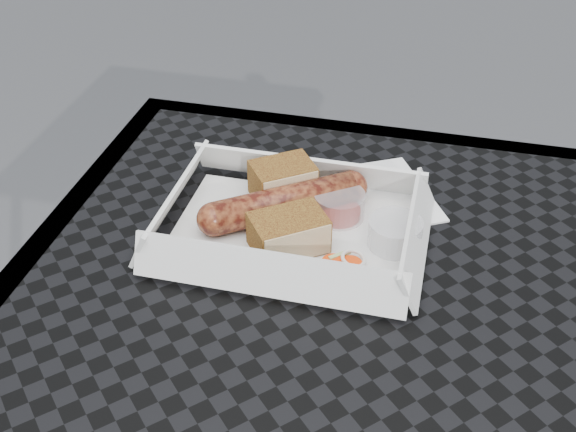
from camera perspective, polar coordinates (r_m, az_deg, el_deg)
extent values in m
cube|color=black|center=(0.56, 12.47, -15.00)|extent=(0.80, 0.80, 0.01)
cube|color=black|center=(0.87, 14.06, 4.89)|extent=(0.80, 0.03, 0.03)
cylinder|color=black|center=(1.12, -7.27, -9.82)|extent=(0.03, 0.03, 0.73)
cube|color=white|center=(0.69, 0.20, -1.39)|extent=(0.22, 0.15, 0.00)
cylinder|color=brown|center=(0.70, -0.27, 1.07)|extent=(0.14, 0.11, 0.03)
sphere|color=brown|center=(0.72, 5.01, 2.31)|extent=(0.03, 0.03, 0.03)
sphere|color=brown|center=(0.68, -5.89, -0.26)|extent=(0.03, 0.03, 0.03)
cube|color=brown|center=(0.72, -0.42, 2.82)|extent=(0.07, 0.07, 0.04)
cube|color=brown|center=(0.66, 0.03, -1.32)|extent=(0.08, 0.08, 0.03)
cylinder|color=#F6400A|center=(0.65, 4.07, -3.83)|extent=(0.02, 0.02, 0.00)
torus|color=white|center=(0.64, 4.68, -4.23)|extent=(0.02, 0.02, 0.00)
cube|color=#B2D17F|center=(0.65, 5.06, -3.84)|extent=(0.02, 0.02, 0.00)
cube|color=white|center=(0.74, 6.52, 1.53)|extent=(0.16, 0.16, 0.00)
cylinder|color=maroon|center=(0.70, 4.07, 0.73)|extent=(0.05, 0.05, 0.03)
cylinder|color=silver|center=(0.67, 8.44, -1.48)|extent=(0.05, 0.05, 0.03)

